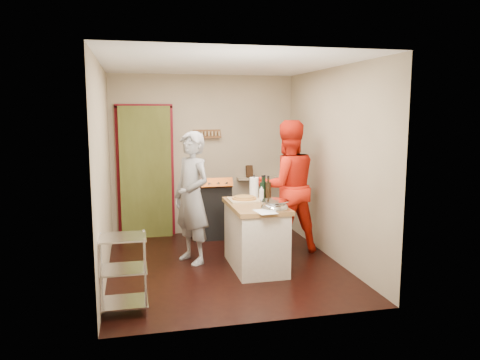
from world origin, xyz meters
name	(u,v)px	position (x,y,z in m)	size (l,w,h in m)	color
floor	(225,265)	(0.00, 0.00, 0.00)	(3.50, 3.50, 0.00)	black
back_wall	(165,166)	(-0.64, 1.78, 1.13)	(3.00, 0.44, 2.60)	tan
left_wall	(103,171)	(-1.50, 0.00, 1.30)	(0.04, 3.50, 2.60)	tan
right_wall	(332,165)	(1.50, 0.00, 1.30)	(0.04, 3.50, 2.60)	tan
ceiling	(224,63)	(0.00, 0.00, 2.61)	(3.00, 3.50, 0.02)	white
stove	(210,210)	(0.05, 1.42, 0.45)	(0.60, 0.63, 1.00)	black
wire_shelving	(123,270)	(-1.28, -1.20, 0.44)	(0.48, 0.40, 0.80)	silver
island	(256,234)	(0.38, -0.19, 0.45)	(0.66, 1.22, 1.16)	beige
person_stripe	(192,198)	(-0.40, 0.22, 0.88)	(0.64, 0.42, 1.76)	#AAAAAF
person_red	(287,187)	(1.00, 0.42, 0.95)	(0.92, 0.72, 1.89)	red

